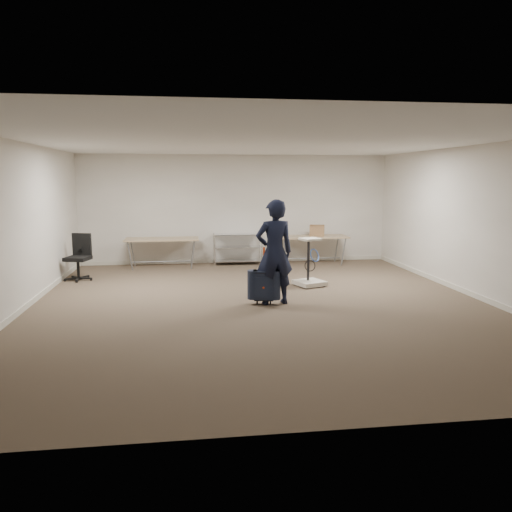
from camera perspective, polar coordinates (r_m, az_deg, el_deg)
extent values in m
plane|color=#3F3226|center=(8.83, 0.57, -5.51)|extent=(9.00, 9.00, 0.00)
plane|color=beige|center=(13.05, -2.27, 5.36)|extent=(8.00, 0.00, 8.00)
plane|color=beige|center=(4.23, 9.41, -2.01)|extent=(8.00, 0.00, 8.00)
plane|color=beige|center=(8.94, -25.72, 2.91)|extent=(0.00, 9.00, 9.00)
plane|color=beige|center=(9.98, 24.00, 3.55)|extent=(0.00, 9.00, 9.00)
plane|color=white|center=(8.58, 0.60, 12.93)|extent=(8.00, 8.00, 0.00)
cube|color=beige|center=(13.19, -2.23, -0.50)|extent=(8.00, 0.02, 0.10)
cube|color=beige|center=(9.16, -25.10, -5.52)|extent=(0.02, 9.00, 0.10)
cube|color=beige|center=(10.17, 23.47, -4.04)|extent=(0.02, 9.00, 0.10)
cube|color=#8E7D57|center=(12.52, -10.70, 1.91)|extent=(1.80, 0.75, 0.03)
cylinder|color=gray|center=(12.60, -10.63, -0.63)|extent=(1.50, 0.02, 0.02)
cylinder|color=gray|center=(12.34, -14.20, -0.02)|extent=(0.13, 0.04, 0.69)
cylinder|color=gray|center=(12.25, -7.22, 0.12)|extent=(0.13, 0.04, 0.69)
cylinder|color=gray|center=(12.93, -13.91, 0.39)|extent=(0.13, 0.04, 0.69)
cylinder|color=gray|center=(12.85, -7.25, 0.53)|extent=(0.13, 0.04, 0.69)
cube|color=#8E7D57|center=(12.89, 6.43, 2.20)|extent=(1.80, 0.75, 0.03)
cylinder|color=gray|center=(12.97, 6.39, -0.27)|extent=(1.50, 0.02, 0.02)
cylinder|color=gray|center=(12.48, 3.39, 0.34)|extent=(0.13, 0.04, 0.69)
cylinder|color=gray|center=(12.85, 9.97, 0.47)|extent=(0.13, 0.04, 0.69)
cylinder|color=gray|center=(13.07, 2.89, 0.72)|extent=(0.13, 0.04, 0.69)
cylinder|color=gray|center=(13.42, 9.20, 0.84)|extent=(0.13, 0.04, 0.69)
cylinder|color=silver|center=(12.58, -4.73, 0.63)|extent=(0.02, 0.02, 0.80)
cylinder|color=silver|center=(12.70, 0.68, 0.74)|extent=(0.02, 0.02, 0.80)
cylinder|color=silver|center=(13.03, -4.84, 0.91)|extent=(0.02, 0.02, 0.80)
cylinder|color=silver|center=(13.14, 0.39, 1.01)|extent=(0.02, 0.02, 0.80)
cube|color=silver|center=(12.90, -2.11, -0.49)|extent=(1.20, 0.45, 0.02)
cube|color=silver|center=(12.84, -2.12, 1.05)|extent=(1.20, 0.45, 0.02)
cube|color=silver|center=(12.80, -2.12, 2.51)|extent=(1.20, 0.45, 0.01)
imported|color=black|center=(8.69, 2.11, 0.44)|extent=(0.73, 0.53, 1.84)
cube|color=black|center=(8.73, 0.91, -3.31)|extent=(0.41, 0.29, 0.51)
cube|color=black|center=(8.81, 0.91, -4.99)|extent=(0.36, 0.22, 0.03)
cylinder|color=black|center=(8.81, 0.14, -5.32)|extent=(0.04, 0.07, 0.07)
cylinder|color=black|center=(8.79, 1.67, -5.34)|extent=(0.04, 0.07, 0.07)
torus|color=black|center=(8.67, 0.91, -1.48)|extent=(0.16, 0.06, 0.16)
cube|color=#E13D0B|center=(8.66, 0.92, -0.25)|extent=(0.03, 0.01, 0.39)
cylinder|color=black|center=(11.53, -19.60, -2.39)|extent=(0.61, 0.61, 0.09)
cylinder|color=black|center=(11.50, -19.65, -1.37)|extent=(0.06, 0.06, 0.41)
cube|color=black|center=(11.46, -19.71, -0.27)|extent=(0.57, 0.57, 0.08)
cube|color=black|center=(11.62, -19.28, 1.28)|extent=(0.43, 0.17, 0.49)
cube|color=beige|center=(10.35, 6.13, -3.05)|extent=(0.70, 0.70, 0.09)
cylinder|color=black|center=(10.11, 5.23, -3.58)|extent=(0.06, 0.06, 0.04)
cylinder|color=black|center=(10.32, 6.10, -0.42)|extent=(0.05, 0.05, 0.86)
cube|color=beige|center=(10.20, 6.22, 1.92)|extent=(0.47, 0.44, 0.04)
torus|color=blue|center=(10.18, 6.60, 0.06)|extent=(0.30, 0.20, 0.26)
cube|color=#9A6C47|center=(12.93, 6.99, 2.92)|extent=(0.44, 0.37, 0.28)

